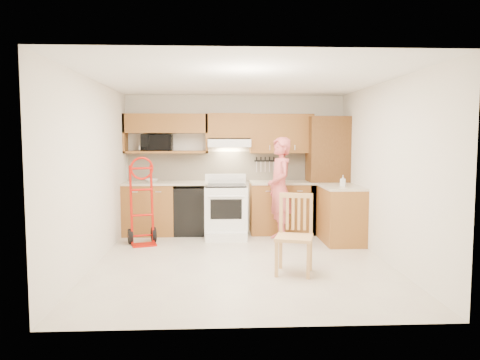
{
  "coord_description": "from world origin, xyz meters",
  "views": [
    {
      "loc": [
        -0.33,
        -6.3,
        1.71
      ],
      "look_at": [
        0.0,
        0.5,
        1.1
      ],
      "focal_mm": 34.61,
      "sensor_mm": 36.0,
      "label": 1
    }
  ],
  "objects": [
    {
      "name": "cab_return_right",
      "position": [
        1.7,
        1.15,
        0.45
      ],
      "size": [
        0.6,
        1.0,
        0.9
      ],
      "primitive_type": "cube",
      "color": "brown",
      "rests_on": "ground"
    },
    {
      "name": "upper_cab_left",
      "position": [
        -1.25,
        2.08,
        1.98
      ],
      "size": [
        1.5,
        0.33,
        0.34
      ],
      "primitive_type": "cube",
      "color": "brown",
      "rests_on": "wall_back"
    },
    {
      "name": "pantry_tall",
      "position": [
        1.65,
        1.95,
        1.05
      ],
      "size": [
        0.7,
        0.6,
        2.1
      ],
      "primitive_type": "cube",
      "color": "brown",
      "rests_on": "ground"
    },
    {
      "name": "countertop_right",
      "position": [
        0.83,
        1.95,
        0.92
      ],
      "size": [
        1.14,
        0.63,
        0.04
      ],
      "primitive_type": "cube",
      "color": "#BFB39F",
      "rests_on": "lower_cab_right"
    },
    {
      "name": "wall_front",
      "position": [
        0.0,
        -2.26,
        1.25
      ],
      "size": [
        4.0,
        0.02,
        2.5
      ],
      "primitive_type": "cube",
      "color": "beige",
      "rests_on": "ground"
    },
    {
      "name": "upper_cab_right",
      "position": [
        0.83,
        2.08,
        1.8
      ],
      "size": [
        1.14,
        0.33,
        0.7
      ],
      "primitive_type": "cube",
      "color": "brown",
      "rests_on": "wall_back"
    },
    {
      "name": "dining_chair",
      "position": [
        0.63,
        -0.59,
        0.5
      ],
      "size": [
        0.57,
        0.6,
        1.01
      ],
      "primitive_type": null,
      "rotation": [
        0.0,
        0.0,
        -0.27
      ],
      "color": "#E1B26C",
      "rests_on": "ground"
    },
    {
      "name": "countertop_left",
      "position": [
        -1.25,
        1.95,
        0.92
      ],
      "size": [
        1.5,
        0.63,
        0.04
      ],
      "primitive_type": "cube",
      "color": "#BFB39F",
      "rests_on": "lower_cab_left"
    },
    {
      "name": "person",
      "position": [
        0.71,
        1.35,
        0.87
      ],
      "size": [
        0.51,
        0.69,
        1.74
      ],
      "primitive_type": "imported",
      "rotation": [
        0.0,
        0.0,
        -1.42
      ],
      "color": "#C95452",
      "rests_on": "ground"
    },
    {
      "name": "range",
      "position": [
        -0.19,
        1.63,
        0.54
      ],
      "size": [
        0.73,
        0.96,
        1.08
      ],
      "primitive_type": null,
      "color": "white",
      "rests_on": "ground"
    },
    {
      "name": "backsplash",
      "position": [
        0.0,
        2.23,
        1.2
      ],
      "size": [
        3.92,
        0.03,
        0.55
      ],
      "primitive_type": "cube",
      "color": "beige",
      "rests_on": "wall_back"
    },
    {
      "name": "dishwasher",
      "position": [
        -0.8,
        1.95,
        0.42
      ],
      "size": [
        0.6,
        0.6,
        0.85
      ],
      "primitive_type": "cube",
      "color": "black",
      "rests_on": "ground"
    },
    {
      "name": "upper_shelf_mw",
      "position": [
        -1.25,
        2.08,
        1.47
      ],
      "size": [
        1.5,
        0.33,
        0.04
      ],
      "primitive_type": "cube",
      "color": "brown",
      "rests_on": "wall_back"
    },
    {
      "name": "knife_strip",
      "position": [
        0.55,
        2.21,
        1.24
      ],
      "size": [
        0.4,
        0.05,
        0.29
      ],
      "primitive_type": null,
      "color": "black",
      "rests_on": "backsplash"
    },
    {
      "name": "upper_cab_center",
      "position": [
        -0.12,
        2.08,
        1.94
      ],
      "size": [
        0.76,
        0.33,
        0.44
      ],
      "primitive_type": "cube",
      "color": "brown",
      "rests_on": "wall_back"
    },
    {
      "name": "soap_bottle",
      "position": [
        1.7,
        1.07,
        1.03
      ],
      "size": [
        0.11,
        0.11,
        0.18
      ],
      "primitive_type": "imported",
      "rotation": [
        0.0,
        0.0,
        -0.4
      ],
      "color": "white",
      "rests_on": "countertop_return"
    },
    {
      "name": "bowl",
      "position": [
        -1.5,
        1.95,
        0.97
      ],
      "size": [
        0.27,
        0.27,
        0.06
      ],
      "primitive_type": "imported",
      "rotation": [
        0.0,
        0.0,
        0.23
      ],
      "color": "white",
      "rests_on": "countertop_left"
    },
    {
      "name": "wall_left",
      "position": [
        -2.01,
        0.0,
        1.25
      ],
      "size": [
        0.02,
        4.5,
        2.5
      ],
      "primitive_type": "cube",
      "color": "beige",
      "rests_on": "ground"
    },
    {
      "name": "wall_right",
      "position": [
        2.01,
        0.0,
        1.25
      ],
      "size": [
        0.02,
        4.5,
        2.5
      ],
      "primitive_type": "cube",
      "color": "beige",
      "rests_on": "ground"
    },
    {
      "name": "countertop_return",
      "position": [
        1.7,
        1.15,
        0.92
      ],
      "size": [
        0.63,
        1.0,
        0.04
      ],
      "primitive_type": "cube",
      "color": "#BFB39F",
      "rests_on": "cab_return_right"
    },
    {
      "name": "floor",
      "position": [
        0.0,
        0.0,
        -0.01
      ],
      "size": [
        4.0,
        4.5,
        0.02
      ],
      "primitive_type": "cube",
      "color": "beige",
      "rests_on": "ground"
    },
    {
      "name": "hand_truck",
      "position": [
        -1.54,
        1.14,
        0.64
      ],
      "size": [
        0.62,
        0.59,
        1.28
      ],
      "primitive_type": null,
      "rotation": [
        0.0,
        0.0,
        0.3
      ],
      "color": "#B31106",
      "rests_on": "ground"
    },
    {
      "name": "microwave",
      "position": [
        -1.41,
        2.08,
        1.64
      ],
      "size": [
        0.54,
        0.37,
        0.3
      ],
      "primitive_type": "imported",
      "rotation": [
        0.0,
        0.0,
        -0.01
      ],
      "color": "black",
      "rests_on": "upper_shelf_mw"
    },
    {
      "name": "lower_cab_left",
      "position": [
        -1.55,
        1.95,
        0.45
      ],
      "size": [
        0.9,
        0.6,
        0.9
      ],
      "primitive_type": "cube",
      "color": "brown",
      "rests_on": "ground"
    },
    {
      "name": "range_hood",
      "position": [
        -0.12,
        2.02,
        1.63
      ],
      "size": [
        0.76,
        0.46,
        0.14
      ],
      "primitive_type": "cube",
      "color": "white",
      "rests_on": "wall_back"
    },
    {
      "name": "lower_cab_right",
      "position": [
        0.83,
        1.95,
        0.45
      ],
      "size": [
        1.14,
        0.6,
        0.9
      ],
      "primitive_type": "cube",
      "color": "brown",
      "rests_on": "ground"
    },
    {
      "name": "wall_back",
      "position": [
        0.0,
        2.26,
        1.25
      ],
      "size": [
        4.0,
        0.02,
        2.5
      ],
      "primitive_type": "cube",
      "color": "beige",
      "rests_on": "ground"
    },
    {
      "name": "ceiling",
      "position": [
        0.0,
        0.0,
        2.51
      ],
      "size": [
        4.0,
        4.5,
        0.02
      ],
      "primitive_type": "cube",
      "color": "white",
      "rests_on": "ground"
    }
  ]
}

